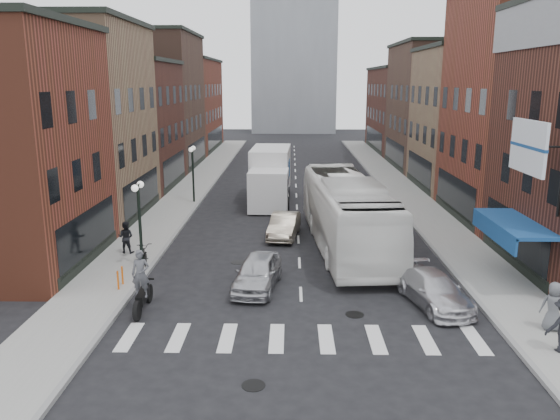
{
  "coord_description": "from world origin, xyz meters",
  "views": [
    {
      "loc": [
        -0.45,
        -20.2,
        8.62
      ],
      "look_at": [
        -0.97,
        6.08,
        2.38
      ],
      "focal_mm": 35.0,
      "sensor_mm": 36.0,
      "label": 1
    }
  ],
  "objects_px": {
    "box_truck": "(270,176)",
    "parked_bicycle": "(143,251)",
    "motorcycle_rider": "(141,283)",
    "sedan_left_far": "(284,225)",
    "transit_bus": "(347,213)",
    "ped_left_solo": "(126,237)",
    "streetlamp_near": "(139,209)",
    "bike_rack": "(120,278)",
    "sedan_left_near": "(257,272)",
    "streetlamp_far": "(193,163)",
    "curb_car": "(434,290)",
    "ped_right_c": "(553,306)",
    "billboard_sign": "(530,149)"
  },
  "relations": [
    {
      "from": "box_truck",
      "to": "bike_rack",
      "type": "bearing_deg",
      "value": -106.12
    },
    {
      "from": "ped_left_solo",
      "to": "motorcycle_rider",
      "type": "bearing_deg",
      "value": 118.09
    },
    {
      "from": "bike_rack",
      "to": "box_truck",
      "type": "relative_size",
      "value": 0.09
    },
    {
      "from": "streetlamp_near",
      "to": "bike_rack",
      "type": "height_order",
      "value": "streetlamp_near"
    },
    {
      "from": "sedan_left_near",
      "to": "streetlamp_near",
      "type": "bearing_deg",
      "value": 164.94
    },
    {
      "from": "curb_car",
      "to": "ped_left_solo",
      "type": "bearing_deg",
      "value": 143.6
    },
    {
      "from": "billboard_sign",
      "to": "ped_left_solo",
      "type": "height_order",
      "value": "billboard_sign"
    },
    {
      "from": "sedan_left_near",
      "to": "ped_left_solo",
      "type": "relative_size",
      "value": 2.57
    },
    {
      "from": "streetlamp_near",
      "to": "bike_rack",
      "type": "xyz_separation_m",
      "value": [
        -0.2,
        -2.7,
        -2.36
      ]
    },
    {
      "from": "streetlamp_far",
      "to": "ped_left_solo",
      "type": "height_order",
      "value": "streetlamp_far"
    },
    {
      "from": "streetlamp_near",
      "to": "box_truck",
      "type": "relative_size",
      "value": 0.46
    },
    {
      "from": "motorcycle_rider",
      "to": "transit_bus",
      "type": "distance_m",
      "value": 12.11
    },
    {
      "from": "transit_bus",
      "to": "ped_right_c",
      "type": "relative_size",
      "value": 7.75
    },
    {
      "from": "sedan_left_near",
      "to": "bike_rack",
      "type": "bearing_deg",
      "value": -168.69
    },
    {
      "from": "streetlamp_far",
      "to": "motorcycle_rider",
      "type": "height_order",
      "value": "streetlamp_far"
    },
    {
      "from": "streetlamp_far",
      "to": "parked_bicycle",
      "type": "height_order",
      "value": "streetlamp_far"
    },
    {
      "from": "motorcycle_rider",
      "to": "sedan_left_far",
      "type": "bearing_deg",
      "value": 59.64
    },
    {
      "from": "motorcycle_rider",
      "to": "ped_left_solo",
      "type": "distance_m",
      "value": 7.33
    },
    {
      "from": "curb_car",
      "to": "bike_rack",
      "type": "bearing_deg",
      "value": 161.04
    },
    {
      "from": "billboard_sign",
      "to": "box_truck",
      "type": "distance_m",
      "value": 21.33
    },
    {
      "from": "curb_car",
      "to": "streetlamp_far",
      "type": "bearing_deg",
      "value": 111.83
    },
    {
      "from": "sedan_left_near",
      "to": "parked_bicycle",
      "type": "relative_size",
      "value": 2.13
    },
    {
      "from": "motorcycle_rider",
      "to": "sedan_left_near",
      "type": "xyz_separation_m",
      "value": [
        4.25,
        2.49,
        -0.44
      ]
    },
    {
      "from": "box_truck",
      "to": "parked_bicycle",
      "type": "distance_m",
      "value": 15.09
    },
    {
      "from": "streetlamp_near",
      "to": "sedan_left_far",
      "type": "xyz_separation_m",
      "value": [
        6.6,
        5.5,
        -2.24
      ]
    },
    {
      "from": "box_truck",
      "to": "ped_left_solo",
      "type": "relative_size",
      "value": 5.47
    },
    {
      "from": "curb_car",
      "to": "parked_bicycle",
      "type": "height_order",
      "value": "curb_car"
    },
    {
      "from": "box_truck",
      "to": "curb_car",
      "type": "relative_size",
      "value": 2.03
    },
    {
      "from": "transit_bus",
      "to": "sedan_left_near",
      "type": "relative_size",
      "value": 3.23
    },
    {
      "from": "curb_car",
      "to": "billboard_sign",
      "type": "bearing_deg",
      "value": -4.76
    },
    {
      "from": "sedan_left_far",
      "to": "parked_bicycle",
      "type": "relative_size",
      "value": 2.08
    },
    {
      "from": "transit_bus",
      "to": "ped_right_c",
      "type": "bearing_deg",
      "value": -63.11
    },
    {
      "from": "streetlamp_far",
      "to": "curb_car",
      "type": "relative_size",
      "value": 0.94
    },
    {
      "from": "box_truck",
      "to": "motorcycle_rider",
      "type": "relative_size",
      "value": 3.61
    },
    {
      "from": "streetlamp_near",
      "to": "ped_right_c",
      "type": "bearing_deg",
      "value": -21.83
    },
    {
      "from": "billboard_sign",
      "to": "streetlamp_near",
      "type": "xyz_separation_m",
      "value": [
        -15.99,
        3.5,
        -3.22
      ]
    },
    {
      "from": "streetlamp_far",
      "to": "sedan_left_far",
      "type": "distance_m",
      "value": 10.99
    },
    {
      "from": "motorcycle_rider",
      "to": "sedan_left_near",
      "type": "relative_size",
      "value": 0.59
    },
    {
      "from": "billboard_sign",
      "to": "curb_car",
      "type": "relative_size",
      "value": 0.85
    },
    {
      "from": "ped_right_c",
      "to": "streetlamp_near",
      "type": "bearing_deg",
      "value": -10.18
    },
    {
      "from": "streetlamp_near",
      "to": "curb_car",
      "type": "distance_m",
      "value": 13.41
    },
    {
      "from": "sedan_left_near",
      "to": "motorcycle_rider",
      "type": "bearing_deg",
      "value": -141.66
    },
    {
      "from": "bike_rack",
      "to": "ped_right_c",
      "type": "bearing_deg",
      "value": -12.94
    },
    {
      "from": "sedan_left_far",
      "to": "streetlamp_far",
      "type": "bearing_deg",
      "value": 135.33
    },
    {
      "from": "motorcycle_rider",
      "to": "ped_right_c",
      "type": "distance_m",
      "value": 14.85
    },
    {
      "from": "box_truck",
      "to": "sedan_left_far",
      "type": "distance_m",
      "value": 9.22
    },
    {
      "from": "bike_rack",
      "to": "curb_car",
      "type": "bearing_deg",
      "value": -5.8
    },
    {
      "from": "box_truck",
      "to": "transit_bus",
      "type": "bearing_deg",
      "value": -65.87
    },
    {
      "from": "sedan_left_near",
      "to": "ped_right_c",
      "type": "xyz_separation_m",
      "value": [
        10.52,
        -4.08,
        0.31
      ]
    },
    {
      "from": "sedan_left_near",
      "to": "curb_car",
      "type": "bearing_deg",
      "value": -5.21
    }
  ]
}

